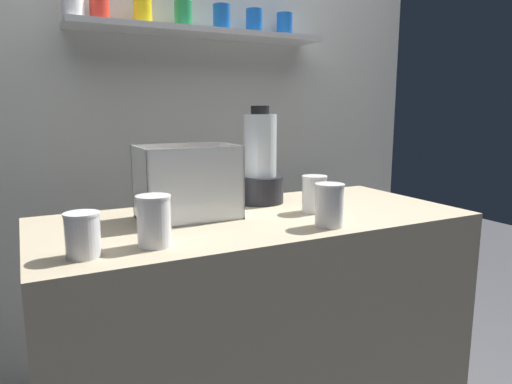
# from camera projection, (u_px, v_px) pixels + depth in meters

# --- Properties ---
(counter) EXTENTS (1.40, 0.64, 0.90)m
(counter) POSITION_uv_depth(u_px,v_px,m) (256.00, 341.00, 1.61)
(counter) COLOR tan
(counter) RESTS_ON ground_plane
(back_wall_unit) EXTENTS (2.60, 0.24, 2.50)m
(back_wall_unit) POSITION_uv_depth(u_px,v_px,m) (181.00, 105.00, 2.13)
(back_wall_unit) COLOR silver
(back_wall_unit) RESTS_ON ground_plane
(carrot_display_bin) EXTENTS (0.31, 0.20, 0.24)m
(carrot_display_bin) POSITION_uv_depth(u_px,v_px,m) (189.00, 194.00, 1.49)
(carrot_display_bin) COLOR white
(carrot_display_bin) RESTS_ON counter
(blender_pitcher) EXTENTS (0.18, 0.18, 0.36)m
(blender_pitcher) POSITION_uv_depth(u_px,v_px,m) (260.00, 166.00, 1.72)
(blender_pitcher) COLOR black
(blender_pitcher) RESTS_ON counter
(juice_cup_orange_far_left) EXTENTS (0.08, 0.08, 0.11)m
(juice_cup_orange_far_left) POSITION_uv_depth(u_px,v_px,m) (83.00, 238.00, 1.10)
(juice_cup_orange_far_left) COLOR white
(juice_cup_orange_far_left) RESTS_ON counter
(juice_cup_carrot_left) EXTENTS (0.09, 0.09, 0.13)m
(juice_cup_carrot_left) POSITION_uv_depth(u_px,v_px,m) (154.00, 225.00, 1.18)
(juice_cup_carrot_left) COLOR white
(juice_cup_carrot_left) RESTS_ON counter
(juice_cup_orange_middle) EXTENTS (0.09, 0.09, 0.13)m
(juice_cup_orange_middle) POSITION_uv_depth(u_px,v_px,m) (329.00, 208.00, 1.38)
(juice_cup_orange_middle) COLOR white
(juice_cup_orange_middle) RESTS_ON counter
(juice_cup_mango_right) EXTENTS (0.09, 0.09, 0.12)m
(juice_cup_mango_right) POSITION_uv_depth(u_px,v_px,m) (314.00, 196.00, 1.58)
(juice_cup_mango_right) COLOR white
(juice_cup_mango_right) RESTS_ON counter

